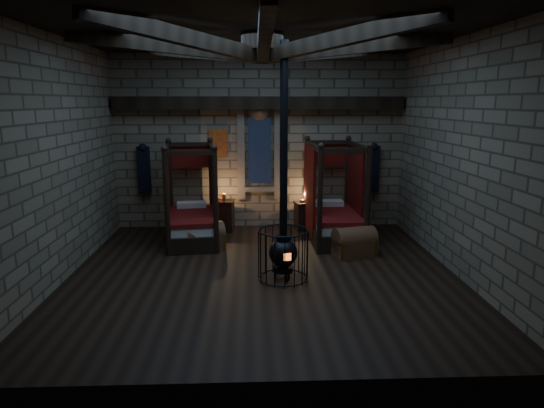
{
  "coord_description": "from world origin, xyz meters",
  "views": [
    {
      "loc": [
        -0.19,
        -8.41,
        3.09
      ],
      "look_at": [
        0.19,
        0.6,
        1.17
      ],
      "focal_mm": 32.0,
      "sensor_mm": 36.0,
      "label": 1
    }
  ],
  "objects_px": {
    "trunk_left": "(204,237)",
    "stove": "(283,248)",
    "bed_right": "(333,216)",
    "trunk_right": "(354,243)",
    "bed_left": "(192,218)"
  },
  "relations": [
    {
      "from": "stove",
      "to": "trunk_right",
      "type": "bearing_deg",
      "value": 27.07
    },
    {
      "from": "bed_left",
      "to": "trunk_left",
      "type": "bearing_deg",
      "value": -70.96
    },
    {
      "from": "bed_left",
      "to": "stove",
      "type": "xyz_separation_m",
      "value": [
        1.89,
        -2.56,
        0.05
      ]
    },
    {
      "from": "bed_left",
      "to": "trunk_left",
      "type": "distance_m",
      "value": 0.81
    },
    {
      "from": "trunk_left",
      "to": "stove",
      "type": "bearing_deg",
      "value": -71.26
    },
    {
      "from": "bed_right",
      "to": "trunk_left",
      "type": "height_order",
      "value": "bed_right"
    },
    {
      "from": "bed_left",
      "to": "trunk_left",
      "type": "height_order",
      "value": "bed_left"
    },
    {
      "from": "bed_right",
      "to": "stove",
      "type": "bearing_deg",
      "value": -118.6
    },
    {
      "from": "bed_right",
      "to": "bed_left",
      "type": "bearing_deg",
      "value": 178.14
    },
    {
      "from": "bed_right",
      "to": "trunk_left",
      "type": "relative_size",
      "value": 2.35
    },
    {
      "from": "bed_right",
      "to": "stove",
      "type": "height_order",
      "value": "stove"
    },
    {
      "from": "bed_right",
      "to": "trunk_right",
      "type": "bearing_deg",
      "value": -80.57
    },
    {
      "from": "bed_left",
      "to": "stove",
      "type": "relative_size",
      "value": 0.53
    },
    {
      "from": "trunk_left",
      "to": "trunk_right",
      "type": "distance_m",
      "value": 3.14
    },
    {
      "from": "trunk_right",
      "to": "bed_right",
      "type": "bearing_deg",
      "value": 85.44
    }
  ]
}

